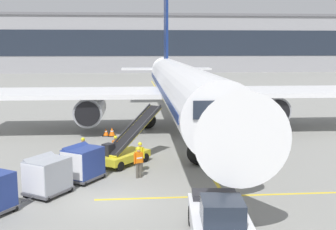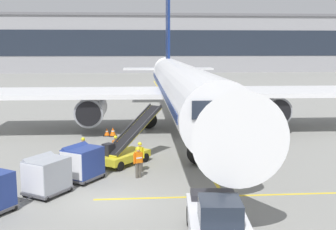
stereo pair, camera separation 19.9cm
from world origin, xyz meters
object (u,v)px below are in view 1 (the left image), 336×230
ground_crew_marshaller (116,148)px  safety_cone_engine_keepout (106,132)px  belt_loader (126,149)px  baggage_cart_lead (82,162)px  pushback_tug (219,219)px  parked_airplane (180,87)px  ground_crew_by_loader (83,150)px  ground_crew_wingwalker (140,155)px  safety_cone_wingtip (112,132)px  baggage_cart_second (47,175)px  ground_crew_by_carts (139,160)px

ground_crew_marshaller → safety_cone_engine_keepout: (-1.06, 8.39, -0.69)m
belt_loader → baggage_cart_lead: (-2.27, -3.17, 0.08)m
pushback_tug → parked_airplane: bearing=87.2°
ground_crew_by_loader → ground_crew_marshaller: same height
ground_crew_by_loader → safety_cone_engine_keepout: 8.83m
parked_airplane → ground_crew_by_loader: 13.18m
ground_crew_by_loader → ground_crew_wingwalker: 3.72m
belt_loader → parked_airplane: bearing=66.3°
safety_cone_engine_keepout → safety_cone_wingtip: (0.49, -0.13, 0.04)m
parked_airplane → belt_loader: parked_airplane is taller
baggage_cart_lead → pushback_tug: baggage_cart_lead is taller
safety_cone_wingtip → baggage_cart_lead: bearing=-95.4°
baggage_cart_second → safety_cone_wingtip: bearing=79.4°
ground_crew_by_loader → safety_cone_wingtip: ground_crew_by_loader is taller
baggage_cart_second → safety_cone_engine_keepout: 13.99m
ground_crew_by_carts → safety_cone_engine_keepout: bearing=101.8°
baggage_cart_second → ground_crew_by_loader: 5.20m
ground_crew_by_loader → baggage_cart_lead: bearing=-84.8°
baggage_cart_second → ground_crew_by_carts: bearing=27.5°
belt_loader → ground_crew_marshaller: belt_loader is taller
safety_cone_engine_keepout → safety_cone_wingtip: safety_cone_wingtip is taller
baggage_cart_second → ground_crew_wingwalker: (4.58, 3.50, -0.00)m
ground_crew_by_loader → ground_crew_marshaller: bearing=11.0°
parked_airplane → ground_crew_by_loader: bearing=-123.5°
pushback_tug → ground_crew_marshaller: pushback_tug is taller
baggage_cart_second → ground_crew_by_carts: baggage_cart_second is taller
ground_crew_by_carts → parked_airplane: bearing=74.0°
ground_crew_by_loader → ground_crew_by_carts: 4.26m
baggage_cart_lead → safety_cone_engine_keepout: bearing=87.1°
belt_loader → pushback_tug: bearing=-72.1°
ground_crew_marshaller → safety_cone_wingtip: size_ratio=2.45×
parked_airplane → ground_crew_by_carts: 14.29m
belt_loader → ground_crew_by_loader: (-2.53, -0.27, 0.08)m
baggage_cart_lead → ground_crew_by_carts: baggage_cart_lead is taller
safety_cone_engine_keepout → ground_crew_marshaller: bearing=-82.8°
baggage_cart_lead → safety_cone_wingtip: (1.09, 11.53, -0.65)m
parked_airplane → baggage_cart_second: parked_airplane is taller
baggage_cart_second → ground_crew_wingwalker: bearing=37.4°
baggage_cart_lead → belt_loader: bearing=54.4°
ground_crew_by_carts → belt_loader: bearing=103.7°
belt_loader → ground_crew_wingwalker: (0.84, -1.82, 0.08)m
parked_airplane → ground_crew_marshaller: 11.92m
baggage_cart_lead → parked_airplane: bearing=63.3°
parked_airplane → ground_crew_marshaller: size_ratio=25.28×
ground_crew_by_carts → ground_crew_wingwalker: bearing=84.6°
baggage_cart_second → ground_crew_by_loader: (1.21, 5.06, -0.00)m
baggage_cart_lead → ground_crew_marshaller: baggage_cart_lead is taller
belt_loader → safety_cone_engine_keepout: 8.68m
baggage_cart_lead → ground_crew_marshaller: bearing=63.1°
ground_crew_marshaller → ground_crew_wingwalker: same height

